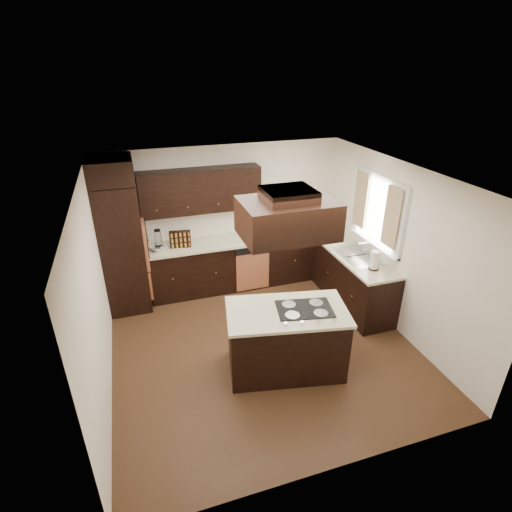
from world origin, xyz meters
name	(u,v)px	position (x,y,z in m)	size (l,w,h in m)	color
floor	(262,345)	(0.00, 0.00, -0.01)	(4.20, 4.20, 0.02)	brown
ceiling	(264,176)	(0.00, 0.00, 2.51)	(4.20, 4.20, 0.02)	white
wall_back	(225,216)	(0.00, 2.11, 1.25)	(4.20, 0.02, 2.50)	white
wall_front	(340,378)	(0.00, -2.11, 1.25)	(4.20, 0.02, 2.50)	white
wall_left	(94,295)	(-2.11, 0.00, 1.25)	(0.02, 4.20, 2.50)	white
wall_right	(398,248)	(2.11, 0.00, 1.25)	(0.02, 4.20, 2.50)	white
oven_column	(123,248)	(-1.78, 1.71, 1.06)	(0.65, 0.75, 2.12)	black
wall_oven_face	(145,242)	(-1.43, 1.71, 1.12)	(0.05, 0.62, 0.78)	#B26240
base_cabinets_back	(232,264)	(0.03, 1.80, 0.44)	(2.93, 0.60, 0.88)	black
base_cabinets_right	(344,272)	(1.80, 0.90, 0.44)	(0.60, 2.40, 0.88)	black
countertop_back	(232,241)	(0.03, 1.79, 0.90)	(2.93, 0.63, 0.04)	beige
countertop_right	(346,248)	(1.79, 0.90, 0.90)	(0.63, 2.40, 0.04)	beige
upper_cabinets	(201,191)	(-0.43, 1.93, 1.81)	(2.00, 0.34, 0.72)	black
dishwasher_front	(253,271)	(0.33, 1.50, 0.40)	(0.60, 0.05, 0.72)	#B26240
window_frame	(378,211)	(2.07, 0.55, 1.65)	(0.06, 1.32, 1.12)	white
window_pane	(380,211)	(2.10, 0.55, 1.65)	(0.00, 1.20, 1.00)	white
curtain_left	(392,218)	(2.01, 0.13, 1.70)	(0.02, 0.34, 0.90)	beige
curtain_right	(361,200)	(2.01, 0.97, 1.70)	(0.02, 0.34, 0.90)	beige
sink_rim	(357,255)	(1.80, 0.55, 0.92)	(0.52, 0.84, 0.01)	silver
island	(286,341)	(0.14, -0.55, 0.44)	(1.47, 0.80, 0.88)	black
island_top	(287,312)	(0.14, -0.55, 0.90)	(1.53, 0.86, 0.04)	beige
cooktop	(305,309)	(0.36, -0.59, 0.93)	(0.70, 0.46, 0.01)	black
range_hood	(288,218)	(0.10, -0.55, 2.16)	(1.05, 0.72, 0.42)	black
hood_duct	(289,195)	(0.10, -0.55, 2.44)	(0.55, 0.50, 0.13)	black
blender_base	(159,248)	(-1.21, 1.70, 0.97)	(0.15, 0.15, 0.10)	silver
blender_pitcher	(158,238)	(-1.21, 1.70, 1.15)	(0.13, 0.13, 0.26)	silver
spice_rack	(180,239)	(-0.85, 1.76, 1.06)	(0.35, 0.09, 0.29)	black
mixing_bowl	(158,248)	(-1.23, 1.75, 0.95)	(0.25, 0.25, 0.06)	white
soap_bottle	(336,237)	(1.73, 1.16, 1.01)	(0.08, 0.08, 0.18)	white
paper_towel	(375,260)	(1.79, 0.07, 1.07)	(0.14, 0.14, 0.30)	white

